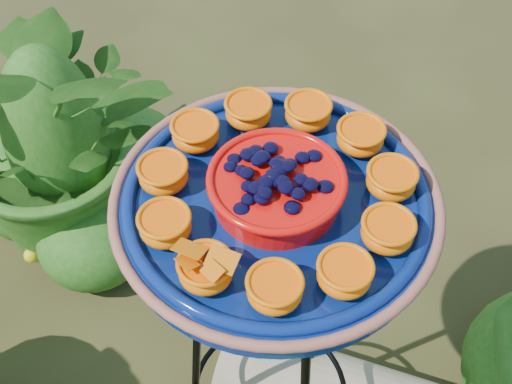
# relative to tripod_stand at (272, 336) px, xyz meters

# --- Properties ---
(tripod_stand) EXTENTS (0.41, 0.41, 0.92)m
(tripod_stand) POSITION_rel_tripod_stand_xyz_m (0.00, 0.00, 0.00)
(tripod_stand) COLOR black
(tripod_stand) RESTS_ON ground
(feeder_dish) EXTENTS (0.57, 0.57, 0.11)m
(feeder_dish) POSITION_rel_tripod_stand_xyz_m (-0.00, -0.00, 0.41)
(feeder_dish) COLOR navy
(feeder_dish) RESTS_ON tripod_stand
(shrub_back_left) EXTENTS (0.89, 0.82, 0.81)m
(shrub_back_left) POSITION_rel_tripod_stand_xyz_m (-0.80, 0.45, -0.16)
(shrub_back_left) COLOR #205015
(shrub_back_left) RESTS_ON ground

